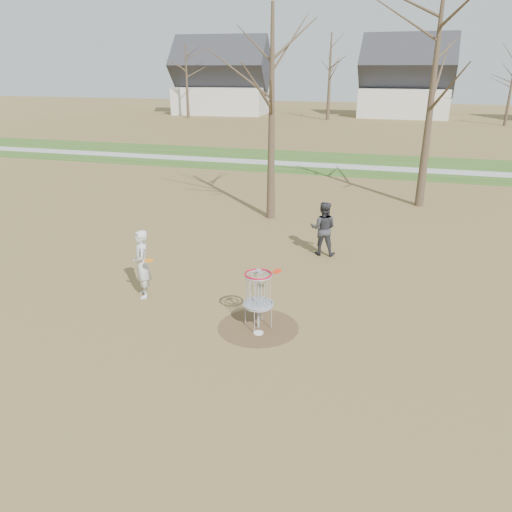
{
  "coord_description": "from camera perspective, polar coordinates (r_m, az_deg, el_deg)",
  "views": [
    {
      "loc": [
        2.75,
        -9.42,
        5.4
      ],
      "look_at": [
        -0.5,
        1.5,
        1.1
      ],
      "focal_mm": 35.0,
      "sensor_mm": 36.0,
      "label": 1
    }
  ],
  "objects": [
    {
      "name": "dirt_circle",
      "position": [
        11.19,
        0.26,
        -8.13
      ],
      "size": [
        1.8,
        1.8,
        0.01
      ],
      "primitive_type": "cylinder",
      "color": "#47331E",
      "rests_on": "ground"
    },
    {
      "name": "green_band",
      "position": [
        31.01,
        11.43,
        10.25
      ],
      "size": [
        160.0,
        8.0,
        0.01
      ],
      "primitive_type": "cube",
      "color": "#2D5119",
      "rests_on": "ground"
    },
    {
      "name": "player_throwing",
      "position": [
        15.32,
        7.69,
        3.13
      ],
      "size": [
        0.84,
        0.67,
        1.66
      ],
      "primitive_type": "imported",
      "rotation": [
        0.0,
        0.0,
        3.19
      ],
      "color": "#313136",
      "rests_on": "ground"
    },
    {
      "name": "disc_golf_basket",
      "position": [
        10.79,
        0.27,
        -3.89
      ],
      "size": [
        0.64,
        0.64,
        1.35
      ],
      "color": "#9EA3AD",
      "rests_on": "ground"
    },
    {
      "name": "discs_in_play",
      "position": [
        12.09,
        -4.51,
        -1.16
      ],
      "size": [
        3.13,
        1.26,
        0.4
      ],
      "color": "red",
      "rests_on": "ground"
    },
    {
      "name": "player_standing",
      "position": [
        12.63,
        -12.92,
        -0.92
      ],
      "size": [
        0.69,
        0.75,
        1.73
      ],
      "primitive_type": "imported",
      "rotation": [
        0.0,
        0.0,
        -0.99
      ],
      "color": "silver",
      "rests_on": "ground"
    },
    {
      "name": "bare_trees",
      "position": [
        45.21,
        16.35,
        19.83
      ],
      "size": [
        52.62,
        44.98,
        9.0
      ],
      "color": "#382B1E",
      "rests_on": "ground"
    },
    {
      "name": "ground",
      "position": [
        11.2,
        0.26,
        -8.15
      ],
      "size": [
        160.0,
        160.0,
        0.0
      ],
      "primitive_type": "plane",
      "color": "brown",
      "rests_on": "ground"
    },
    {
      "name": "houses_row",
      "position": [
        62.02,
        18.97,
        17.89
      ],
      "size": [
        56.51,
        10.01,
        7.26
      ],
      "color": "silver",
      "rests_on": "ground"
    },
    {
      "name": "footpath",
      "position": [
        30.03,
        11.23,
        9.96
      ],
      "size": [
        160.0,
        1.5,
        0.01
      ],
      "primitive_type": "cube",
      "color": "#9E9E99",
      "rests_on": "green_band"
    },
    {
      "name": "disc_grounded",
      "position": [
        10.94,
        0.28,
        -8.77
      ],
      "size": [
        0.22,
        0.22,
        0.02
      ],
      "primitive_type": "cylinder",
      "color": "white",
      "rests_on": "dirt_circle"
    }
  ]
}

